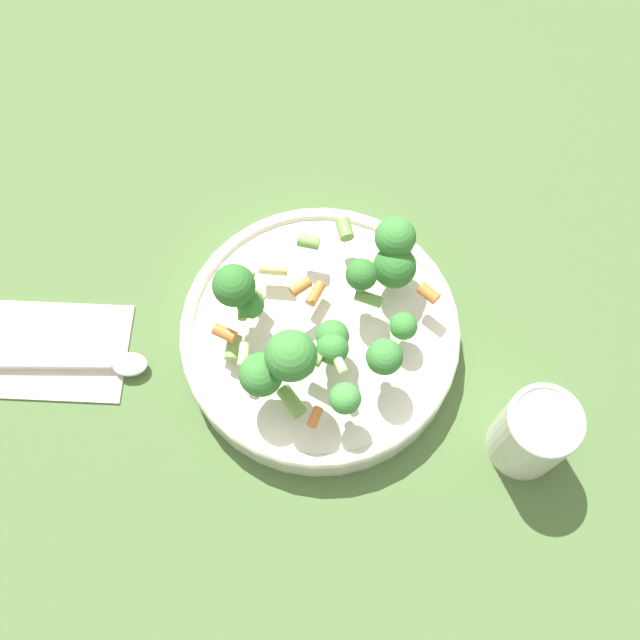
% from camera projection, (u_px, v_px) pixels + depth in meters
% --- Properties ---
extents(ground_plane, '(3.00, 3.00, 0.00)m').
position_uv_depth(ground_plane, '(320.00, 342.00, 0.78)').
color(ground_plane, '#4C6B38').
extents(bowl, '(0.28, 0.28, 0.04)m').
position_uv_depth(bowl, '(320.00, 334.00, 0.76)').
color(bowl, silver).
rests_on(bowl, ground_plane).
extents(pasta_salad, '(0.21, 0.22, 0.10)m').
position_uv_depth(pasta_salad, '(324.00, 317.00, 0.69)').
color(pasta_salad, '#8CB766').
rests_on(pasta_salad, bowl).
extents(cup, '(0.07, 0.07, 0.10)m').
position_uv_depth(cup, '(534.00, 433.00, 0.69)').
color(cup, silver).
rests_on(cup, ground_plane).
extents(napkin, '(0.14, 0.18, 0.01)m').
position_uv_depth(napkin, '(47.00, 350.00, 0.77)').
color(napkin, beige).
rests_on(napkin, ground_plane).
extents(spoon, '(0.04, 0.18, 0.01)m').
position_uv_depth(spoon, '(94.00, 366.00, 0.76)').
color(spoon, silver).
rests_on(spoon, napkin).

